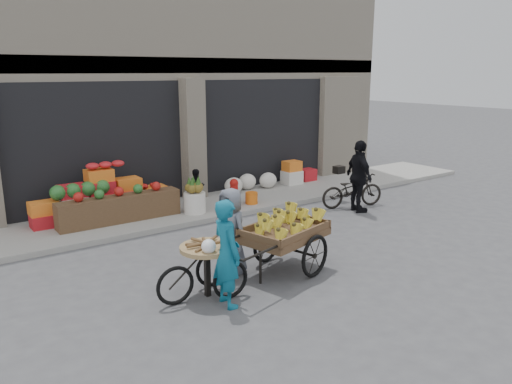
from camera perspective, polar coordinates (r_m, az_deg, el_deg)
ground at (r=9.82m, az=7.18°, el=-7.07°), size 80.00×80.00×0.00m
sidewalk at (r=12.96m, az=-5.12°, el=-1.58°), size 18.00×2.20×0.12m
building at (r=16.03m, az=-12.70°, el=13.04°), size 14.00×6.45×7.00m
fruit_display at (r=12.06m, az=-16.10°, el=-0.24°), size 3.10×1.12×1.24m
pineapple_bin at (r=12.11m, az=-7.02°, el=-1.21°), size 0.52×0.52×0.50m
fire_hydrant at (r=12.57m, az=-2.52°, el=0.06°), size 0.22×0.22×0.71m
orange_bucket at (r=12.86m, az=-0.52°, el=-0.68°), size 0.32×0.32×0.30m
right_bay_goods at (r=14.79m, az=2.43°, el=1.76°), size 3.35×0.60×0.70m
seated_person at (r=12.75m, az=-6.75°, el=0.55°), size 0.51×0.43×0.93m
banana_cart at (r=8.65m, az=3.07°, el=-4.47°), size 2.70×1.60×1.06m
vendor_woman at (r=7.47m, az=-3.34°, el=-7.00°), size 0.44×0.63×1.66m
tricycle_cart at (r=7.87m, az=-5.67°, el=-7.99°), size 1.43×0.86×0.95m
vendor_grey at (r=8.68m, az=-2.90°, el=-4.46°), size 0.56×0.79×1.52m
bicycle at (r=13.16m, az=10.93°, el=0.21°), size 1.81×1.06×0.90m
cyclist at (r=12.66m, az=11.70°, el=1.74°), size 0.72×1.14×1.81m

